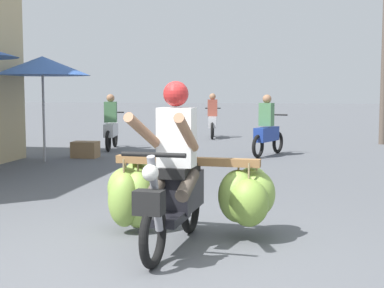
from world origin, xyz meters
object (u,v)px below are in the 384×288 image
at_px(motorbike_main_loaded, 186,190).
at_px(motorbike_distant_ahead_left, 212,120).
at_px(motorbike_distant_far_ahead, 267,131).
at_px(market_umbrella_further_along, 42,66).
at_px(motorbike_distant_ahead_right, 111,127).
at_px(produce_crate, 85,150).

height_order(motorbike_main_loaded, motorbike_distant_ahead_left, motorbike_main_loaded).
xyz_separation_m(motorbike_distant_ahead_left, motorbike_distant_far_ahead, (1.87, -4.51, 0.00)).
relative_size(motorbike_main_loaded, market_umbrella_further_along, 0.86).
relative_size(motorbike_distant_ahead_right, produce_crate, 2.88).
distance_m(motorbike_distant_ahead_left, motorbike_distant_far_ahead, 4.88).
bearing_deg(motorbike_distant_ahead_left, produce_crate, -110.78).
bearing_deg(produce_crate, motorbike_distant_far_ahead, 14.43).
bearing_deg(motorbike_main_loaded, produce_crate, 118.78).
height_order(motorbike_distant_ahead_right, market_umbrella_further_along, market_umbrella_further_along).
bearing_deg(motorbike_distant_far_ahead, market_umbrella_further_along, -157.58).
bearing_deg(motorbike_distant_ahead_right, motorbike_distant_far_ahead, -10.23).
height_order(market_umbrella_further_along, produce_crate, market_umbrella_further_along).
bearing_deg(motorbike_main_loaded, market_umbrella_further_along, 126.57).
relative_size(market_umbrella_further_along, produce_crate, 3.91).
bearing_deg(market_umbrella_further_along, produce_crate, 56.13).
distance_m(motorbike_distant_far_ahead, produce_crate, 4.12).
height_order(motorbike_main_loaded, motorbike_distant_ahead_right, motorbike_main_loaded).
xyz_separation_m(motorbike_distant_ahead_right, motorbike_distant_far_ahead, (3.93, -0.71, 0.00)).
relative_size(motorbike_distant_ahead_right, market_umbrella_further_along, 0.74).
relative_size(motorbike_distant_ahead_left, motorbike_distant_far_ahead, 1.06).
distance_m(motorbike_main_loaded, motorbike_distant_ahead_right, 8.69).
height_order(motorbike_distant_ahead_right, motorbike_distant_far_ahead, same).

